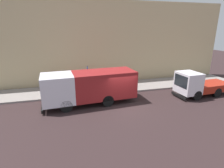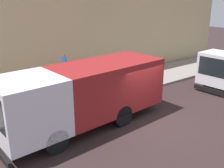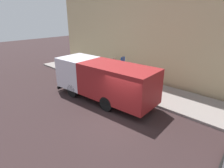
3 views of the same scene
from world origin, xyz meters
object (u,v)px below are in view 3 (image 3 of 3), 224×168
Objects in this scene: pedestrian_walking at (105,74)px; pedestrian_standing at (114,65)px; street_sign_post at (123,71)px; large_utility_truck at (103,79)px; traffic_cone_orange at (98,76)px.

pedestrian_standing is (2.80, 1.55, 0.00)m from pedestrian_walking.
large_utility_truck is at bearing 176.89° from street_sign_post.
street_sign_post reaches higher than large_utility_truck.
pedestrian_standing is 0.61× the size of street_sign_post.
street_sign_post is (1.99, -0.11, 0.18)m from large_utility_truck.
pedestrian_standing is 2.41m from traffic_cone_orange.
large_utility_truck is 2.91× the size of street_sign_post.
large_utility_truck is 2.88m from pedestrian_walking.
large_utility_truck is 6.00m from pedestrian_standing.
large_utility_truck is at bearing -126.23° from traffic_cone_orange.
street_sign_post reaches higher than pedestrian_standing.
pedestrian_walking reaches higher than traffic_cone_orange.
pedestrian_walking is 1.63m from traffic_cone_orange.
traffic_cone_orange is 3.79m from street_sign_post.
pedestrian_standing is at bearing 2.20° from traffic_cone_orange.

